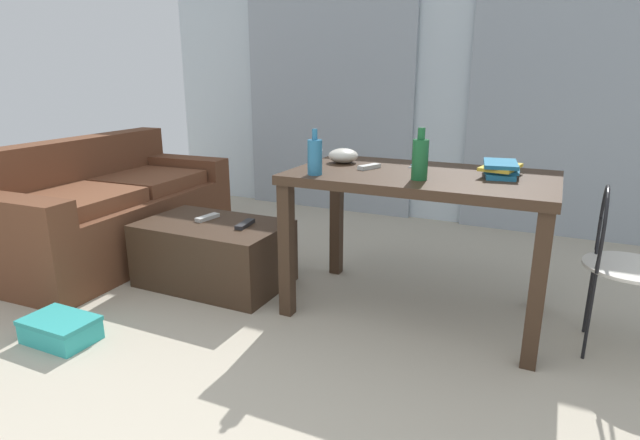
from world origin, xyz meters
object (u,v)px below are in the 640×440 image
object	(u,v)px
couch	(108,212)
bowl	(343,156)
bottle_far	(420,158)
tv_remote_secondary	(245,224)
tv_remote_on_table	(369,167)
wire_chair	(616,252)
scissors	(414,166)
craft_table	(420,193)
bottle_near	(315,156)
book_stack	(501,169)
tv_remote_primary	(207,217)
shoebox	(61,329)
coffee_table	(214,253)

from	to	relation	value
couch	bowl	size ratio (longest dim) A/B	10.44
bottle_far	tv_remote_secondary	world-z (taller)	bottle_far
tv_remote_on_table	bowl	bearing A→B (deg)	172.97
wire_chair	scissors	distance (m)	1.09
craft_table	tv_remote_secondary	size ratio (longest dim) A/B	7.37
bottle_near	bowl	xyz separation A→B (m)	(-0.01, 0.40, -0.05)
bowl	tv_remote_secondary	distance (m)	0.73
book_stack	tv_remote_on_table	size ratio (longest dim) A/B	2.09
craft_table	book_stack	xyz separation A→B (m)	(0.38, 0.09, 0.15)
bottle_near	book_stack	bearing A→B (deg)	22.95
bottle_near	tv_remote_primary	size ratio (longest dim) A/B	1.38
tv_remote_on_table	tv_remote_primary	world-z (taller)	tv_remote_on_table
tv_remote_on_table	scissors	size ratio (longest dim) A/B	1.20
tv_remote_primary	shoebox	bearing A→B (deg)	-92.39
book_stack	wire_chair	bearing A→B (deg)	-10.89
tv_remote_on_table	tv_remote_secondary	xyz separation A→B (m)	(-0.74, -0.13, -0.39)
coffee_table	book_stack	size ratio (longest dim) A/B	3.03
tv_remote_on_table	shoebox	size ratio (longest dim) A/B	0.40
bottle_near	bottle_far	size ratio (longest dim) A/B	0.93
tv_remote_primary	shoebox	world-z (taller)	tv_remote_primary
couch	bowl	world-z (taller)	bowl
craft_table	bowl	xyz separation A→B (m)	(-0.50, 0.12, 0.15)
book_stack	tv_remote_primary	world-z (taller)	book_stack
bottle_far	tv_remote_secondary	size ratio (longest dim) A/B	1.38
couch	bottle_far	xyz separation A→B (m)	(2.32, -0.14, 0.57)
coffee_table	craft_table	size ratio (longest dim) A/B	0.66
tv_remote_secondary	scissors	bearing A→B (deg)	10.27
tv_remote_primary	coffee_table	bearing A→B (deg)	-26.33
bottle_near	tv_remote_secondary	bearing A→B (deg)	164.72
couch	scissors	bearing A→B (deg)	5.79
coffee_table	shoebox	xyz separation A→B (m)	(-0.26, -0.93, -0.14)
bottle_near	wire_chair	bearing A→B (deg)	10.42
craft_table	bottle_near	world-z (taller)	bottle_near
bottle_far	book_stack	world-z (taller)	bottle_far
bowl	book_stack	bearing A→B (deg)	-1.74
tv_remote_on_table	tv_remote_secondary	distance (m)	0.85
couch	craft_table	bearing A→B (deg)	0.90
couch	wire_chair	xyz separation A→B (m)	(3.22, 0.02, 0.17)
bowl	scissors	size ratio (longest dim) A/B	1.46
book_stack	tv_remote_on_table	xyz separation A→B (m)	(-0.68, -0.09, -0.03)
craft_table	scissors	xyz separation A→B (m)	(-0.09, 0.19, 0.11)
tv_remote_primary	tv_remote_secondary	size ratio (longest dim) A/B	0.93
book_stack	bowl	bearing A→B (deg)	178.26
bottle_far	tv_remote_on_table	distance (m)	0.38
craft_table	bottle_near	size ratio (longest dim) A/B	5.78
couch	tv_remote_secondary	xyz separation A→B (m)	(1.25, -0.09, 0.09)
bottle_far	wire_chair	bearing A→B (deg)	9.96
couch	coffee_table	distance (m)	1.04
bottle_far	book_stack	size ratio (longest dim) A/B	0.86
craft_table	book_stack	world-z (taller)	book_stack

